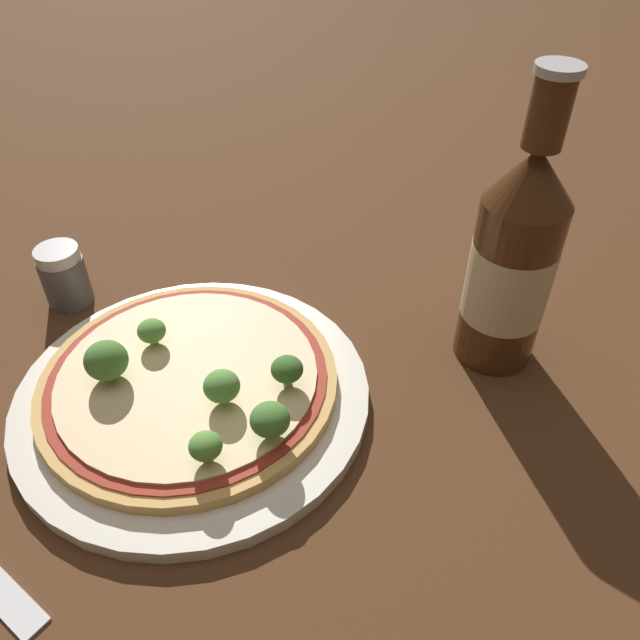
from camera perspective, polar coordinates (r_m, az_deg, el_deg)
ground_plane at (r=0.52m, az=-12.11°, el=-6.14°), size 3.00×3.00×0.00m
plate at (r=0.51m, az=-11.14°, el=-6.57°), size 0.28×0.28×0.01m
pizza at (r=0.50m, az=-11.42°, el=-5.15°), size 0.23×0.23×0.01m
broccoli_floret_0 at (r=0.44m, az=-4.59°, el=-9.08°), size 0.03×0.03×0.03m
broccoli_floret_1 at (r=0.43m, az=-10.42°, el=-11.30°), size 0.02×0.02×0.02m
broccoli_floret_2 at (r=0.52m, az=-15.14°, el=-0.98°), size 0.02×0.02×0.02m
broccoli_floret_3 at (r=0.46m, az=-8.98°, el=-6.01°), size 0.03×0.03×0.03m
broccoli_floret_4 at (r=0.50m, az=-18.96°, el=-3.52°), size 0.03×0.03×0.03m
broccoli_floret_5 at (r=0.47m, az=-3.03°, el=-4.55°), size 0.02×0.02×0.03m
beer_bottle at (r=0.51m, az=17.19°, el=5.14°), size 0.07×0.07×0.24m
pepper_shaker at (r=0.63m, az=-22.36°, el=3.72°), size 0.04×0.04×0.06m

